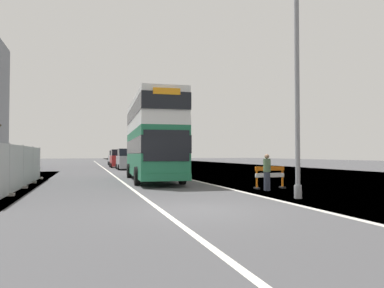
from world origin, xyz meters
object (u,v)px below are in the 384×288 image
at_px(double_decker_bus, 152,138).
at_px(lamppost_foreground, 297,87).
at_px(car_receding_mid, 118,159).
at_px(roadworks_barrier, 270,175).
at_px(car_oncoming_near, 126,160).
at_px(pedestrian_at_kerb, 267,172).
at_px(car_receding_far, 115,158).

height_order(double_decker_bus, lamppost_foreground, lamppost_foreground).
bearing_deg(lamppost_foreground, car_receding_mid, 96.07).
xyz_separation_m(roadworks_barrier, car_oncoming_near, (-4.35, 23.96, 0.40)).
distance_m(car_receding_mid, pedestrian_at_kerb, 31.71).
relative_size(lamppost_foreground, pedestrian_at_kerb, 5.30).
bearing_deg(car_oncoming_near, pedestrian_at_kerb, -81.44).
bearing_deg(pedestrian_at_kerb, double_decker_bus, 116.47).
distance_m(roadworks_barrier, car_oncoming_near, 24.35).
relative_size(double_decker_bus, lamppost_foreground, 1.27).
bearing_deg(double_decker_bus, lamppost_foreground, -71.57).
height_order(car_receding_mid, pedestrian_at_kerb, car_receding_mid).
height_order(double_decker_bus, car_oncoming_near, double_decker_bus).
height_order(car_receding_mid, car_receding_far, car_receding_mid).
height_order(car_receding_far, pedestrian_at_kerb, car_receding_far).
xyz_separation_m(lamppost_foreground, car_receding_mid, (-3.66, 34.44, -3.15)).
bearing_deg(car_receding_far, roadworks_barrier, -84.05).
bearing_deg(car_oncoming_near, car_receding_mid, 91.96).
relative_size(car_oncoming_near, car_receding_mid, 1.09).
bearing_deg(car_receding_mid, roadworks_barrier, -81.49).
bearing_deg(lamppost_foreground, car_oncoming_near, 97.05).
bearing_deg(lamppost_foreground, car_receding_far, 94.25).
xyz_separation_m(double_decker_bus, roadworks_barrier, (4.52, -6.98, -2.06)).
height_order(lamppost_foreground, car_receding_far, lamppost_foreground).
distance_m(double_decker_bus, car_receding_far, 33.21).
bearing_deg(car_receding_mid, pedestrian_at_kerb, -82.82).
distance_m(double_decker_bus, car_receding_mid, 23.68).
height_order(lamppost_foreground, car_receding_mid, lamppost_foreground).
xyz_separation_m(lamppost_foreground, car_oncoming_near, (-3.44, 27.80, -3.15)).
bearing_deg(roadworks_barrier, lamppost_foreground, -103.36).
distance_m(roadworks_barrier, car_receding_mid, 30.94).
bearing_deg(car_receding_mid, car_oncoming_near, -88.04).
bearing_deg(double_decker_bus, car_receding_mid, 90.14).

